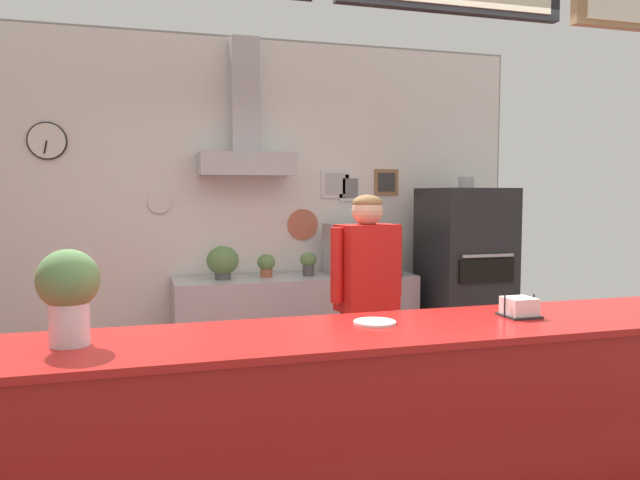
{
  "coord_description": "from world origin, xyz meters",
  "views": [
    {
      "loc": [
        -0.79,
        -2.8,
        1.61
      ],
      "look_at": [
        0.28,
        0.82,
        1.32
      ],
      "focal_mm": 34.35,
      "sensor_mm": 36.0,
      "label": 1
    }
  ],
  "objects_px": {
    "espresso_machine": "(361,249)",
    "pizza_oven": "(464,280)",
    "shop_worker": "(367,304)",
    "potted_rosemary": "(266,264)",
    "potted_oregano": "(308,262)",
    "napkin_holder": "(519,308)",
    "potted_sage": "(223,261)",
    "basil_vase": "(68,293)",
    "condiment_plate": "(375,322)"
  },
  "relations": [
    {
      "from": "espresso_machine",
      "to": "pizza_oven",
      "type": "bearing_deg",
      "value": -15.62
    },
    {
      "from": "shop_worker",
      "to": "potted_rosemary",
      "type": "relative_size",
      "value": 8.11
    },
    {
      "from": "shop_worker",
      "to": "potted_rosemary",
      "type": "distance_m",
      "value": 1.45
    },
    {
      "from": "potted_oregano",
      "to": "pizza_oven",
      "type": "bearing_deg",
      "value": -10.83
    },
    {
      "from": "potted_oregano",
      "to": "napkin_holder",
      "type": "bearing_deg",
      "value": -84.37
    },
    {
      "from": "potted_rosemary",
      "to": "espresso_machine",
      "type": "bearing_deg",
      "value": -2.67
    },
    {
      "from": "potted_rosemary",
      "to": "napkin_holder",
      "type": "distance_m",
      "value": 2.81
    },
    {
      "from": "pizza_oven",
      "to": "potted_oregano",
      "type": "relative_size",
      "value": 8.44
    },
    {
      "from": "napkin_holder",
      "to": "pizza_oven",
      "type": "bearing_deg",
      "value": 65.46
    },
    {
      "from": "potted_sage",
      "to": "basil_vase",
      "type": "xyz_separation_m",
      "value": [
        -0.92,
        -2.68,
        0.2
      ]
    },
    {
      "from": "shop_worker",
      "to": "potted_sage",
      "type": "distance_m",
      "value": 1.56
    },
    {
      "from": "shop_worker",
      "to": "potted_oregano",
      "type": "height_order",
      "value": "shop_worker"
    },
    {
      "from": "shop_worker",
      "to": "napkin_holder",
      "type": "xyz_separation_m",
      "value": [
        0.24,
        -1.35,
        0.21
      ]
    },
    {
      "from": "potted_sage",
      "to": "potted_oregano",
      "type": "height_order",
      "value": "potted_sage"
    },
    {
      "from": "condiment_plate",
      "to": "potted_oregano",
      "type": "bearing_deg",
      "value": 80.82
    },
    {
      "from": "potted_rosemary",
      "to": "basil_vase",
      "type": "relative_size",
      "value": 0.55
    },
    {
      "from": "pizza_oven",
      "to": "napkin_holder",
      "type": "xyz_separation_m",
      "value": [
        -1.12,
        -2.45,
        0.25
      ]
    },
    {
      "from": "potted_rosemary",
      "to": "potted_oregano",
      "type": "bearing_deg",
      "value": -4.11
    },
    {
      "from": "potted_rosemary",
      "to": "napkin_holder",
      "type": "height_order",
      "value": "napkin_holder"
    },
    {
      "from": "potted_rosemary",
      "to": "basil_vase",
      "type": "height_order",
      "value": "basil_vase"
    },
    {
      "from": "espresso_machine",
      "to": "basil_vase",
      "type": "xyz_separation_m",
      "value": [
        -2.16,
        -2.69,
        0.13
      ]
    },
    {
      "from": "pizza_oven",
      "to": "basil_vase",
      "type": "xyz_separation_m",
      "value": [
        -3.06,
        -2.43,
        0.41
      ]
    },
    {
      "from": "potted_rosemary",
      "to": "pizza_oven",
      "type": "bearing_deg",
      "value": -9.44
    },
    {
      "from": "pizza_oven",
      "to": "napkin_holder",
      "type": "height_order",
      "value": "pizza_oven"
    },
    {
      "from": "potted_sage",
      "to": "shop_worker",
      "type": "bearing_deg",
      "value": -59.84
    },
    {
      "from": "potted_oregano",
      "to": "shop_worker",
      "type": "bearing_deg",
      "value": -88.69
    },
    {
      "from": "shop_worker",
      "to": "basil_vase",
      "type": "height_order",
      "value": "shop_worker"
    },
    {
      "from": "shop_worker",
      "to": "espresso_machine",
      "type": "xyz_separation_m",
      "value": [
        0.45,
        1.35,
        0.24
      ]
    },
    {
      "from": "napkin_holder",
      "to": "potted_oregano",
      "type": "bearing_deg",
      "value": 95.63
    },
    {
      "from": "potted_sage",
      "to": "condiment_plate",
      "type": "distance_m",
      "value": 2.67
    },
    {
      "from": "potted_oregano",
      "to": "condiment_plate",
      "type": "xyz_separation_m",
      "value": [
        -0.43,
        -2.67,
        0.04
      ]
    },
    {
      "from": "pizza_oven",
      "to": "condiment_plate",
      "type": "bearing_deg",
      "value": -127.08
    },
    {
      "from": "potted_sage",
      "to": "napkin_holder",
      "type": "relative_size",
      "value": 1.73
    },
    {
      "from": "shop_worker",
      "to": "condiment_plate",
      "type": "bearing_deg",
      "value": 57.36
    },
    {
      "from": "potted_sage",
      "to": "potted_rosemary",
      "type": "bearing_deg",
      "value": 6.32
    },
    {
      "from": "pizza_oven",
      "to": "napkin_holder",
      "type": "relative_size",
      "value": 10.8
    },
    {
      "from": "pizza_oven",
      "to": "espresso_machine",
      "type": "relative_size",
      "value": 3.03
    },
    {
      "from": "shop_worker",
      "to": "potted_sage",
      "type": "height_order",
      "value": "shop_worker"
    },
    {
      "from": "shop_worker",
      "to": "napkin_holder",
      "type": "height_order",
      "value": "shop_worker"
    },
    {
      "from": "pizza_oven",
      "to": "potted_oregano",
      "type": "xyz_separation_m",
      "value": [
        -1.39,
        0.27,
        0.18
      ]
    },
    {
      "from": "pizza_oven",
      "to": "condiment_plate",
      "type": "distance_m",
      "value": 3.02
    },
    {
      "from": "pizza_oven",
      "to": "potted_sage",
      "type": "bearing_deg",
      "value": 173.33
    },
    {
      "from": "shop_worker",
      "to": "condiment_plate",
      "type": "relative_size",
      "value": 8.61
    },
    {
      "from": "espresso_machine",
      "to": "napkin_holder",
      "type": "xyz_separation_m",
      "value": [
        -0.22,
        -2.7,
        -0.03
      ]
    },
    {
      "from": "potted_oregano",
      "to": "basil_vase",
      "type": "distance_m",
      "value": 3.18
    },
    {
      "from": "espresso_machine",
      "to": "potted_oregano",
      "type": "distance_m",
      "value": 0.5
    },
    {
      "from": "condiment_plate",
      "to": "napkin_holder",
      "type": "height_order",
      "value": "napkin_holder"
    },
    {
      "from": "pizza_oven",
      "to": "condiment_plate",
      "type": "relative_size",
      "value": 9.43
    },
    {
      "from": "espresso_machine",
      "to": "potted_oregano",
      "type": "bearing_deg",
      "value": 178.43
    },
    {
      "from": "potted_oregano",
      "to": "basil_vase",
      "type": "xyz_separation_m",
      "value": [
        -1.67,
        -2.7,
        0.23
      ]
    }
  ]
}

